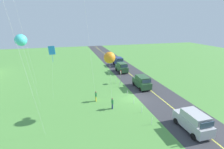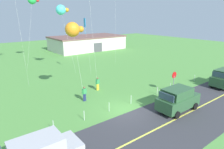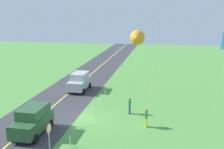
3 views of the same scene
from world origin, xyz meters
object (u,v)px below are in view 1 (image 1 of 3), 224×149
(car_parked_east_near, at_px, (122,67))
(stop_sign, at_px, (121,74))
(car_suv_foreground, at_px, (142,82))
(car_parked_west_near, at_px, (193,121))
(person_adult_near, at_px, (112,103))
(person_adult_companion, at_px, (96,96))
(kite_pink_drift, at_px, (52,51))
(car_parked_east_far, at_px, (118,61))
(kite_orange_near, at_px, (21,40))
(kite_red_low, at_px, (109,58))

(car_parked_east_near, relative_size, stop_sign, 1.72)
(car_suv_foreground, distance_m, car_parked_west_near, 12.76)
(stop_sign, relative_size, person_adult_near, 1.60)
(person_adult_companion, bearing_deg, kite_pink_drift, 30.45)
(car_parked_west_near, height_order, stop_sign, stop_sign)
(car_parked_east_far, height_order, stop_sign, stop_sign)
(person_adult_companion, xyz_separation_m, kite_orange_near, (-0.04, 8.87, 8.52))
(car_suv_foreground, distance_m, car_parked_east_far, 16.58)
(car_parked_east_far, height_order, kite_orange_near, kite_orange_near)
(person_adult_near, relative_size, kite_red_low, 0.20)
(person_adult_companion, distance_m, kite_orange_near, 12.29)
(car_parked_west_near, relative_size, person_adult_companion, 2.75)
(stop_sign, bearing_deg, person_adult_near, 155.25)
(person_adult_near, xyz_separation_m, kite_pink_drift, (4.66, 7.45, 6.69))
(person_adult_companion, bearing_deg, car_parked_east_near, -74.46)
(car_parked_east_far, bearing_deg, kite_pink_drift, 138.97)
(kite_orange_near, bearing_deg, car_suv_foreground, -80.22)
(kite_orange_near, bearing_deg, car_parked_west_near, -118.48)
(car_suv_foreground, xyz_separation_m, person_adult_companion, (-3.03, 8.95, -0.29))
(car_parked_east_far, bearing_deg, person_adult_companion, 153.48)
(car_parked_east_near, xyz_separation_m, car_parked_east_far, (6.20, -1.15, 0.00))
(car_suv_foreground, bearing_deg, car_parked_east_near, 1.84)
(car_suv_foreground, relative_size, kite_pink_drift, 0.53)
(kite_pink_drift, bearing_deg, car_parked_east_near, -51.04)
(car_parked_east_near, bearing_deg, person_adult_near, 157.12)
(car_suv_foreground, relative_size, car_parked_east_near, 1.00)
(kite_red_low, bearing_deg, person_adult_near, -41.65)
(car_suv_foreground, bearing_deg, car_parked_east_far, -2.84)
(car_suv_foreground, bearing_deg, person_adult_near, 129.21)
(car_suv_foreground, distance_m, person_adult_companion, 9.46)
(car_parked_east_far, relative_size, person_adult_near, 2.75)
(person_adult_companion, distance_m, kite_red_low, 7.45)
(car_suv_foreground, height_order, kite_pink_drift, kite_pink_drift)
(car_suv_foreground, bearing_deg, kite_pink_drift, 94.69)
(car_suv_foreground, relative_size, kite_orange_near, 0.44)
(car_parked_west_near, bearing_deg, person_adult_near, 46.25)
(car_parked_east_far, relative_size, kite_pink_drift, 0.53)
(car_suv_foreground, relative_size, stop_sign, 1.72)
(stop_sign, height_order, person_adult_companion, stop_sign)
(car_parked_west_near, bearing_deg, car_parked_east_near, 0.92)
(kite_pink_drift, bearing_deg, car_parked_east_far, -41.03)
(person_adult_companion, bearing_deg, kite_orange_near, 48.60)
(kite_red_low, bearing_deg, kite_orange_near, 71.36)
(person_adult_near, distance_m, person_adult_companion, 3.34)
(person_adult_near, bearing_deg, car_parked_east_near, 37.10)
(car_parked_east_near, relative_size, kite_orange_near, 0.44)
(person_adult_companion, bearing_deg, person_adult_near, 170.50)
(car_parked_east_far, distance_m, stop_sign, 13.72)
(person_adult_near, xyz_separation_m, kite_orange_near, (2.78, 10.65, 8.52))
(car_suv_foreground, relative_size, kite_red_low, 0.55)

